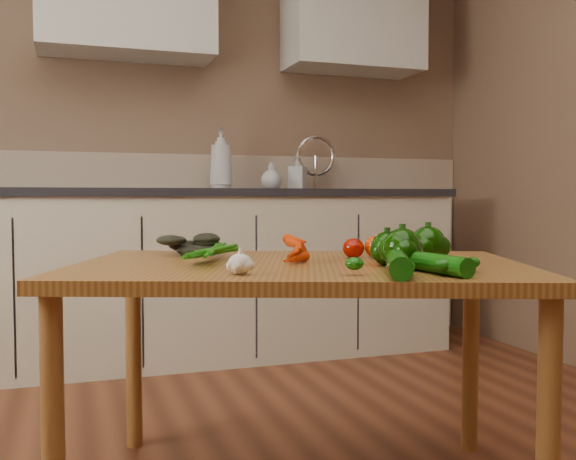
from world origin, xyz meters
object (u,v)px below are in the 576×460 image
(carrot_bunch, at_px, (270,250))
(tomato_a, at_px, (353,248))
(pepper_a, at_px, (387,249))
(soap_bottle_a, at_px, (221,159))
(tomato_c, at_px, (417,246))
(garlic_bulb, at_px, (240,264))
(pepper_b, at_px, (428,245))
(table, at_px, (300,289))
(tomato_b, at_px, (377,247))
(zucchini_b, at_px, (399,264))
(pepper_c, at_px, (402,249))
(soap_bottle_b, at_px, (297,172))
(leafy_greens, at_px, (189,241))
(soap_bottle_c, at_px, (272,176))
(zucchini_a, at_px, (441,264))

(carrot_bunch, bearing_deg, tomato_a, 19.53)
(pepper_a, height_order, tomato_a, pepper_a)
(soap_bottle_a, relative_size, tomato_c, 4.25)
(garlic_bulb, distance_m, tomato_a, 0.52)
(pepper_b, height_order, tomato_c, pepper_b)
(pepper_b, bearing_deg, table, 161.05)
(tomato_b, bearing_deg, carrot_bunch, 176.89)
(zucchini_b, bearing_deg, pepper_c, 58.60)
(soap_bottle_b, height_order, garlic_bulb, soap_bottle_b)
(soap_bottle_a, bearing_deg, pepper_b, -61.01)
(leafy_greens, bearing_deg, pepper_a, -44.82)
(pepper_c, distance_m, zucchini_b, 0.17)
(soap_bottle_a, bearing_deg, tomato_c, -59.42)
(garlic_bulb, distance_m, zucchini_b, 0.38)
(tomato_b, bearing_deg, table, -166.94)
(tomato_b, bearing_deg, pepper_b, -68.89)
(garlic_bulb, height_order, tomato_a, tomato_a)
(tomato_c, bearing_deg, tomato_b, 154.31)
(tomato_c, bearing_deg, garlic_bulb, -159.88)
(tomato_a, height_order, tomato_b, tomato_b)
(leafy_greens, bearing_deg, tomato_b, -26.66)
(table, height_order, leafy_greens, leafy_greens)
(soap_bottle_c, height_order, garlic_bulb, soap_bottle_c)
(garlic_bulb, bearing_deg, zucchini_a, -17.96)
(soap_bottle_b, xyz_separation_m, tomato_b, (-0.37, -1.75, -0.29))
(leafy_greens, height_order, tomato_b, leafy_greens)
(soap_bottle_a, xyz_separation_m, pepper_c, (0.03, -1.98, -0.34))
(table, relative_size, pepper_b, 14.29)
(soap_bottle_c, bearing_deg, tomato_a, 91.65)
(tomato_b, distance_m, zucchini_a, 0.43)
(garlic_bulb, distance_m, pepper_a, 0.44)
(pepper_b, relative_size, tomato_b, 1.36)
(tomato_c, relative_size, zucchini_b, 0.38)
(carrot_bunch, height_order, pepper_b, pepper_b)
(garlic_bulb, distance_m, tomato_c, 0.65)
(zucchini_a, bearing_deg, tomato_c, 68.06)
(carrot_bunch, relative_size, tomato_b, 3.12)
(carrot_bunch, xyz_separation_m, tomato_c, (0.44, -0.07, 0.00))
(pepper_a, bearing_deg, table, 147.52)
(tomato_a, distance_m, tomato_b, 0.07)
(soap_bottle_c, xyz_separation_m, tomato_c, (-0.08, -1.74, -0.27))
(zucchini_a, bearing_deg, tomato_b, 84.40)
(soap_bottle_a, height_order, pepper_a, soap_bottle_a)
(soap_bottle_b, xyz_separation_m, carrot_bunch, (-0.70, -1.73, -0.30))
(soap_bottle_b, bearing_deg, pepper_a, 115.43)
(pepper_c, relative_size, zucchini_b, 0.49)
(garlic_bulb, relative_size, pepper_a, 0.67)
(soap_bottle_a, bearing_deg, tomato_b, -62.82)
(table, relative_size, garlic_bulb, 24.01)
(table, distance_m, soap_bottle_b, 1.96)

